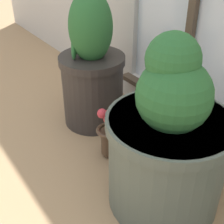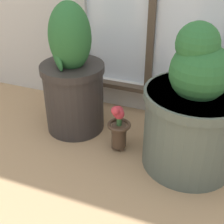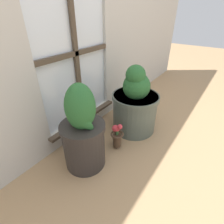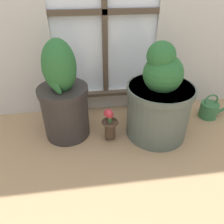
# 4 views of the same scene
# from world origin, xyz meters

# --- Properties ---
(ground_plane) EXTENTS (10.00, 10.00, 0.00)m
(ground_plane) POSITION_xyz_m (0.00, 0.00, 0.00)
(ground_plane) COLOR tan
(potted_plant_left) EXTENTS (0.31, 0.31, 0.64)m
(potted_plant_left) POSITION_xyz_m (-0.29, 0.25, 0.27)
(potted_plant_left) COLOR #2D2826
(potted_plant_left) RESTS_ON ground_plane
(potted_plant_right) EXTENTS (0.42, 0.42, 0.62)m
(potted_plant_right) POSITION_xyz_m (0.29, 0.17, 0.26)
(potted_plant_right) COLOR #4C564C
(potted_plant_right) RESTS_ON ground_plane
(flower_vase) EXTENTS (0.11, 0.11, 0.24)m
(flower_vase) POSITION_xyz_m (-0.02, 0.15, 0.12)
(flower_vase) COLOR #473323
(flower_vase) RESTS_ON ground_plane
(watering_can) EXTENTS (0.24, 0.13, 0.19)m
(watering_can) POSITION_xyz_m (0.75, 0.31, 0.06)
(watering_can) COLOR #336B3D
(watering_can) RESTS_ON ground_plane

